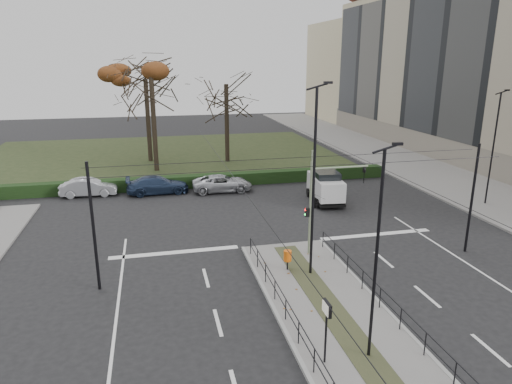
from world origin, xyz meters
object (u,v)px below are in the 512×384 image
info_panel (327,315)px  streetlamp_sidewalk (493,147)px  white_van (325,186)px  traffic_light (316,201)px  bare_tree_near (151,77)px  parked_car_fourth (222,183)px  streetlamp_median_far (314,181)px  parked_car_second (89,187)px  streetlamp_median_near (377,255)px  bare_tree_center (226,90)px  parked_car_third (158,185)px  rust_tree (145,79)px  litter_bin (288,256)px

info_panel → streetlamp_sidewalk: (17.97, 14.45, 2.29)m
info_panel → white_van: bearing=68.8°
white_van → traffic_light: bearing=-114.5°
bare_tree_near → parked_car_fourth: bearing=-58.3°
white_van → streetlamp_median_far: bearing=-114.3°
streetlamp_median_far → parked_car_second: (-12.16, 16.73, -4.07)m
info_panel → streetlamp_median_near: size_ratio=0.31×
bare_tree_center → streetlamp_median_far: bearing=-90.6°
streetlamp_sidewalk → streetlamp_median_far: bearing=-154.0°
streetlamp_median_far → streetlamp_sidewalk: streetlamp_median_far is taller
parked_car_fourth → bare_tree_center: size_ratio=0.46×
traffic_light → parked_car_third: 16.22m
streetlamp_median_far → streetlamp_sidewalk: (16.14, 7.87, -0.53)m
info_panel → white_van: size_ratio=0.51×
parked_car_third → rust_tree: rust_tree is taller
streetlamp_median_near → parked_car_fourth: 22.61m
streetlamp_median_near → parked_car_third: size_ratio=1.58×
litter_bin → white_van: 12.22m
litter_bin → bare_tree_center: 26.49m
traffic_light → bare_tree_center: 24.39m
streetlamp_sidewalk → traffic_light: bearing=-159.8°
streetlamp_median_far → streetlamp_sidewalk: bearing=26.0°
white_van → bare_tree_near: 18.92m
info_panel → parked_car_third: size_ratio=0.48×
bare_tree_center → streetlamp_median_near: bearing=-90.7°
litter_bin → parked_car_fourth: (-0.91, 15.08, -0.20)m
streetlamp_median_near → streetlamp_sidewalk: streetlamp_sidewalk is taller
litter_bin → info_panel: size_ratio=0.43×
parked_car_fourth → streetlamp_median_far: bearing=-171.3°
white_van → parked_car_third: bearing=157.5°
bare_tree_near → traffic_light: bearing=-69.8°
streetlamp_sidewalk → bare_tree_center: (-15.88, 18.45, 3.03)m
white_van → bare_tree_near: bearing=133.6°
streetlamp_median_near → rust_tree: size_ratio=0.70×
bare_tree_center → white_van: bearing=-72.3°
info_panel → streetlamp_median_far: size_ratio=0.25×
info_panel → rust_tree: (-5.61, 34.89, 6.37)m
parked_car_second → rust_tree: bearing=-20.9°
white_van → bare_tree_near: size_ratio=0.37×
rust_tree → streetlamp_median_far: bearing=-75.3°
rust_tree → parked_car_fourth: bearing=-66.3°
parked_car_third → rust_tree: (-0.48, 12.09, 7.63)m
litter_bin → white_van: size_ratio=0.22×
rust_tree → streetlamp_median_near: bearing=-78.2°
parked_car_second → white_van: white_van is taller
bare_tree_near → streetlamp_median_near: bearing=-77.5°
parked_car_second → info_panel: bearing=-154.9°
parked_car_second → streetlamp_median_far: bearing=-142.8°
streetlamp_median_near → info_panel: bearing=-179.9°
litter_bin → info_panel: bearing=-96.6°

